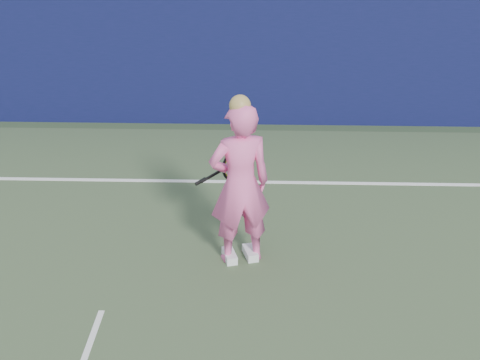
{
  "coord_description": "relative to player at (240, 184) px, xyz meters",
  "views": [
    {
      "loc": [
        1.53,
        -4.35,
        3.99
      ],
      "look_at": [
        1.33,
        2.03,
        0.97
      ],
      "focal_mm": 50.0,
      "sensor_mm": 36.0,
      "label": 1
    }
  ],
  "objects": [
    {
      "name": "backstop_wall",
      "position": [
        -1.33,
        4.47,
        0.33
      ],
      "size": [
        24.0,
        0.4,
        2.5
      ],
      "primitive_type": "cube",
      "color": "#0D123A",
      "rests_on": "ground"
    },
    {
      "name": "player",
      "position": [
        0.0,
        0.0,
        0.0
      ],
      "size": [
        0.76,
        0.61,
        1.91
      ],
      "rotation": [
        0.0,
        0.0,
        3.43
      ],
      "color": "pink",
      "rests_on": "ground"
    },
    {
      "name": "racket",
      "position": [
        -0.12,
        0.47,
        -0.01
      ],
      "size": [
        0.56,
        0.39,
        0.34
      ],
      "rotation": [
        0.0,
        0.0,
        0.47
      ],
      "color": "black",
      "rests_on": "ground"
    }
  ]
}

